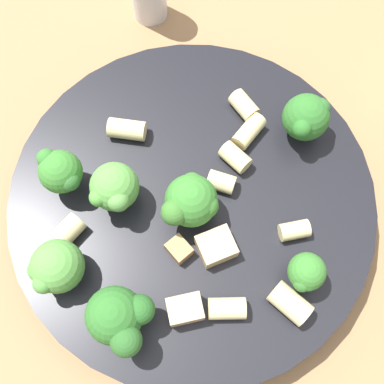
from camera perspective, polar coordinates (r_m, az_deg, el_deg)
ground_plane at (r=0.40m, az=0.00°, el=-2.04°), size 2.00×2.00×0.00m
pasta_bowl at (r=0.38m, az=0.00°, el=-1.18°), size 0.28×0.28×0.03m
broccoli_floret_0 at (r=0.33m, az=-8.12°, el=-14.84°), size 0.04×0.04×0.04m
broccoli_floret_1 at (r=0.36m, az=-15.31°, el=2.31°), size 0.04×0.03×0.04m
broccoli_floret_2 at (r=0.34m, az=-0.13°, el=-1.09°), size 0.04×0.04×0.04m
broccoli_floret_3 at (r=0.35m, az=-15.89°, el=-8.59°), size 0.04×0.04×0.04m
broccoli_floret_4 at (r=0.35m, az=-9.20°, el=0.41°), size 0.04×0.04×0.04m
broccoli_floret_5 at (r=0.38m, az=13.46°, el=8.55°), size 0.04×0.04×0.04m
broccoli_floret_6 at (r=0.34m, az=13.39°, el=-9.38°), size 0.03×0.03×0.03m
rigatoni_0 at (r=0.34m, az=4.16°, el=-13.61°), size 0.03×0.03×0.02m
rigatoni_1 at (r=0.35m, az=11.54°, el=-12.78°), size 0.03×0.02×0.02m
rigatoni_2 at (r=0.39m, az=-7.72°, el=7.37°), size 0.03×0.03×0.02m
rigatoni_3 at (r=0.37m, az=3.48°, el=1.19°), size 0.02×0.02×0.01m
rigatoni_4 at (r=0.39m, az=6.76°, el=7.15°), size 0.02×0.03×0.01m
rigatoni_5 at (r=0.36m, az=12.04°, el=-4.47°), size 0.03×0.02×0.01m
rigatoni_6 at (r=0.40m, az=6.07°, el=10.20°), size 0.03×0.02×0.01m
rigatoni_7 at (r=0.36m, az=-14.42°, el=-4.42°), size 0.02×0.02×0.02m
rigatoni_8 at (r=0.38m, az=5.14°, el=4.12°), size 0.03×0.02×0.01m
chicken_chunk_0 at (r=0.34m, az=-0.82°, el=-13.73°), size 0.03×0.03×0.02m
chicken_chunk_1 at (r=0.35m, az=2.89°, el=-6.46°), size 0.03×0.03×0.01m
chicken_chunk_2 at (r=0.35m, az=-1.55°, el=-6.79°), size 0.02×0.02×0.01m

